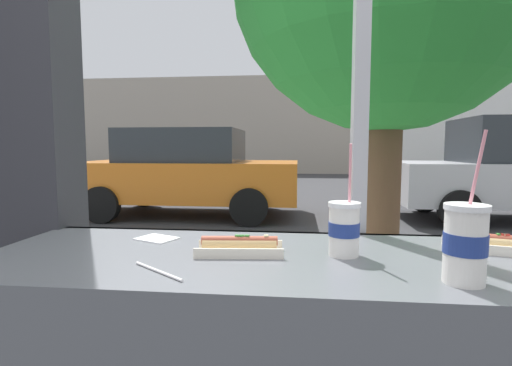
{
  "coord_description": "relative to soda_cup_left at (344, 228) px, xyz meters",
  "views": [
    {
      "loc": [
        -0.21,
        -1.28,
        1.31
      ],
      "look_at": [
        -0.65,
        2.79,
        0.93
      ],
      "focal_mm": 26.92,
      "sensor_mm": 36.0,
      "label": 1
    }
  ],
  "objects": [
    {
      "name": "loose_straw",
      "position": [
        -0.45,
        -0.19,
        -0.07
      ],
      "size": [
        0.16,
        0.12,
        0.01
      ],
      "primitive_type": "cylinder",
      "rotation": [
        0.0,
        1.57,
        -0.65
      ],
      "color": "white",
      "rests_on": "window_counter"
    },
    {
      "name": "hotdog_tray_far",
      "position": [
        -0.28,
        -0.02,
        -0.05
      ],
      "size": [
        0.25,
        0.12,
        0.05
      ],
      "color": "beige",
      "rests_on": "window_counter"
    },
    {
      "name": "soda_cup_left",
      "position": [
        0.0,
        0.0,
        0.0
      ],
      "size": [
        0.09,
        0.09,
        0.3
      ],
      "color": "silver",
      "rests_on": "window_counter"
    },
    {
      "name": "parked_car_orange",
      "position": [
        -2.23,
        6.15,
        -0.24
      ],
      "size": [
        4.16,
        2.08,
        1.65
      ],
      "color": "orange",
      "rests_on": "ground"
    },
    {
      "name": "building_facade_far",
      "position": [
        0.08,
        18.76,
        1.34
      ],
      "size": [
        28.0,
        1.2,
        4.86
      ],
      "primitive_type": "cube",
      "color": "#A89E8E",
      "rests_on": "ground"
    },
    {
      "name": "box_truck",
      "position": [
        6.11,
        11.51,
        0.59
      ],
      "size": [
        7.08,
        2.44,
        3.12
      ],
      "color": "silver",
      "rests_on": "ground"
    },
    {
      "name": "ground_plane",
      "position": [
        0.08,
        8.24,
        -1.09
      ],
      "size": [
        60.0,
        60.0,
        0.0
      ],
      "primitive_type": "plane",
      "color": "#38383A"
    },
    {
      "name": "sidewalk_strip",
      "position": [
        0.08,
        1.84,
        -1.04
      ],
      "size": [
        16.0,
        2.8,
        0.1
      ],
      "primitive_type": "cube",
      "color": "#B2ADA3",
      "rests_on": "ground"
    },
    {
      "name": "soda_cup_right",
      "position": [
        0.23,
        -0.19,
        0.01
      ],
      "size": [
        0.09,
        0.09,
        0.33
      ],
      "color": "silver",
      "rests_on": "window_counter"
    },
    {
      "name": "hotdog_tray_near",
      "position": [
        0.42,
        0.08,
        -0.05
      ],
      "size": [
        0.26,
        0.15,
        0.05
      ],
      "color": "silver",
      "rests_on": "window_counter"
    },
    {
      "name": "napkin_wrapper",
      "position": [
        -0.57,
        0.13,
        -0.07
      ],
      "size": [
        0.15,
        0.13,
        0.0
      ],
      "primitive_type": "cube",
      "rotation": [
        0.0,
        0.0,
        -0.42
      ],
      "color": "white",
      "rests_on": "window_counter"
    }
  ]
}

